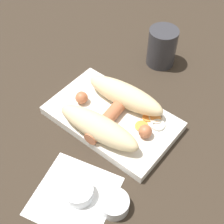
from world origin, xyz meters
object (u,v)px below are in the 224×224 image
Objects in this scene: food_tray at (112,118)px; condiment_cup_near at (79,193)px; sausage at (112,113)px; drink_glass at (162,47)px; condiment_cup_far at (114,204)px; bread_roll at (113,111)px.

food_tray is 0.19m from condiment_cup_near.
sausage is 1.95× the size of drink_glass.
sausage is at bearing 135.18° from food_tray.
condiment_cup_near is (-0.06, 0.17, 0.00)m from food_tray.
condiment_cup_near is 1.00× the size of condiment_cup_far.
condiment_cup_near is (-0.06, 0.17, -0.02)m from sausage.
food_tray is at bearing -69.61° from condiment_cup_near.
bread_roll is 0.01m from sausage.
condiment_cup_far is (-0.12, 0.14, -0.03)m from bread_roll.
drink_glass is at bearing -83.18° from food_tray.
condiment_cup_near is at bearing 102.83° from drink_glass.
sausage is (-0.01, 0.01, 0.02)m from food_tray.
sausage is 0.24m from drink_glass.
condiment_cup_near is (-0.06, 0.17, -0.03)m from bread_roll.
condiment_cup_far is (-0.13, 0.15, 0.00)m from food_tray.
condiment_cup_far is 0.41m from drink_glass.
food_tray is at bearing -44.82° from sausage.
condiment_cup_near is at bearing 110.39° from food_tray.
bread_roll is at bearing 98.35° from drink_glass.
condiment_cup_far reaches higher than food_tray.
sausage reaches higher than condiment_cup_far.
food_tray is at bearing -42.26° from bread_roll.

